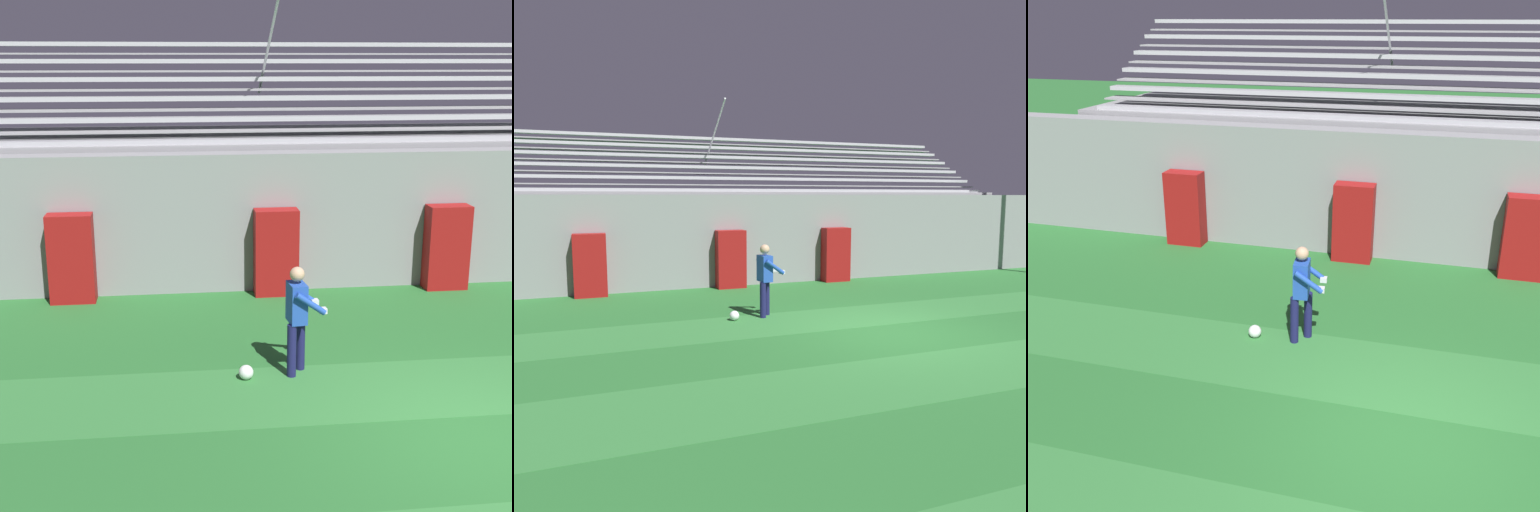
# 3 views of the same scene
# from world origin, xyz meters

# --- Properties ---
(ground_plane) EXTENTS (80.00, 80.00, 0.00)m
(ground_plane) POSITION_xyz_m (0.00, 0.00, 0.00)
(ground_plane) COLOR #286B2D
(turf_stripe_far) EXTENTS (28.00, 1.87, 0.01)m
(turf_stripe_far) POSITION_xyz_m (0.00, 1.48, 0.00)
(turf_stripe_far) COLOR #337A38
(turf_stripe_far) RESTS_ON ground
(back_wall) EXTENTS (24.00, 0.60, 2.80)m
(back_wall) POSITION_xyz_m (0.00, 6.50, 1.40)
(back_wall) COLOR gray
(back_wall) RESTS_ON ground
(padding_pillar_gate_left) EXTENTS (0.87, 0.44, 1.74)m
(padding_pillar_gate_left) POSITION_xyz_m (-1.77, 5.95, 0.87)
(padding_pillar_gate_left) COLOR maroon
(padding_pillar_gate_left) RESTS_ON ground
(padding_pillar_gate_right) EXTENTS (0.87, 0.44, 1.74)m
(padding_pillar_gate_right) POSITION_xyz_m (1.77, 5.95, 0.87)
(padding_pillar_gate_right) COLOR maroon
(padding_pillar_gate_right) RESTS_ON ground
(padding_pillar_far_left) EXTENTS (0.87, 0.44, 1.74)m
(padding_pillar_far_left) POSITION_xyz_m (-5.76, 5.95, 0.87)
(padding_pillar_far_left) COLOR maroon
(padding_pillar_far_left) RESTS_ON ground
(bleacher_stand) EXTENTS (18.00, 4.75, 5.83)m
(bleacher_stand) POSITION_xyz_m (-0.00, 9.19, 1.51)
(bleacher_stand) COLOR gray
(bleacher_stand) RESTS_ON ground
(goalkeeper) EXTENTS (0.59, 0.62, 1.67)m
(goalkeeper) POSITION_xyz_m (-1.98, 2.19, 0.95)
(goalkeeper) COLOR #19194C
(goalkeeper) RESTS_ON ground
(soccer_ball) EXTENTS (0.22, 0.22, 0.22)m
(soccer_ball) POSITION_xyz_m (-2.77, 2.04, 0.11)
(soccer_ball) COLOR white
(soccer_ball) RESTS_ON ground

